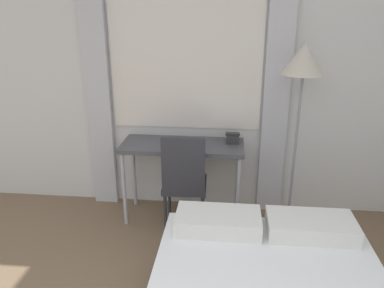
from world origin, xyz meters
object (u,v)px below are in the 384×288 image
desk_chair (184,179)px  book (176,142)px  desk (182,152)px  standing_lamp (303,75)px  telephone (233,138)px

desk_chair → book: (-0.10, 0.21, 0.27)m
desk → standing_lamp: size_ratio=0.67×
standing_lamp → book: (-1.08, 0.08, -0.67)m
desk_chair → book: size_ratio=3.61×
desk_chair → desk: bearing=98.4°
standing_lamp → desk: bearing=175.5°
telephone → book: 0.54m
telephone → standing_lamp: bearing=-18.0°
standing_lamp → telephone: (-0.56, 0.18, -0.64)m
desk → book: (-0.06, 0.00, 0.09)m
desk_chair → standing_lamp: (0.98, 0.13, 0.94)m
desk_chair → telephone: 0.61m
telephone → book: size_ratio=0.59×
standing_lamp → telephone: size_ratio=11.11×
desk → book: 0.11m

